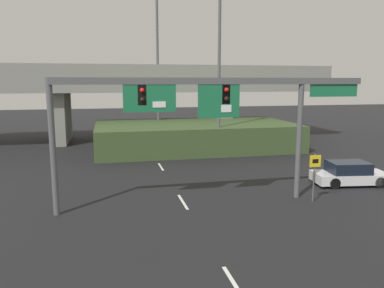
% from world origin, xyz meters
% --- Properties ---
extents(lane_markings, '(0.14, 43.20, 0.01)m').
position_xyz_m(lane_markings, '(0.00, 15.29, 0.00)').
color(lane_markings, silver).
rests_on(lane_markings, ground).
extents(signal_gantry, '(15.56, 0.44, 6.27)m').
position_xyz_m(signal_gantry, '(1.03, 10.66, 5.07)').
color(signal_gantry, '#515456').
rests_on(signal_gantry, ground).
extents(speed_limit_sign, '(0.60, 0.11, 2.50)m').
position_xyz_m(speed_limit_sign, '(6.48, 9.72, 1.63)').
color(speed_limit_sign, '#4C4C4C').
rests_on(speed_limit_sign, ground).
extents(highway_light_pole_near, '(0.70, 0.36, 14.74)m').
position_xyz_m(highway_light_pole_near, '(1.21, 29.53, 7.75)').
color(highway_light_pole_near, '#515456').
rests_on(highway_light_pole_near, ground).
extents(highway_light_pole_far, '(0.70, 0.36, 13.04)m').
position_xyz_m(highway_light_pole_far, '(5.33, 22.80, 6.90)').
color(highway_light_pole_far, '#515456').
rests_on(highway_light_pole_far, ground).
extents(overpass_bridge, '(38.74, 8.48, 7.66)m').
position_xyz_m(overpass_bridge, '(0.00, 32.93, 5.45)').
color(overpass_bridge, gray).
rests_on(overpass_bridge, ground).
extents(grass_embankment, '(17.72, 9.45, 2.34)m').
position_xyz_m(grass_embankment, '(4.13, 26.19, 1.17)').
color(grass_embankment, '#384C28').
rests_on(grass_embankment, ground).
extents(parked_sedan_near_right, '(4.56, 2.48, 1.38)m').
position_xyz_m(parked_sedan_near_right, '(10.37, 12.29, 0.64)').
color(parked_sedan_near_right, silver).
rests_on(parked_sedan_near_right, ground).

